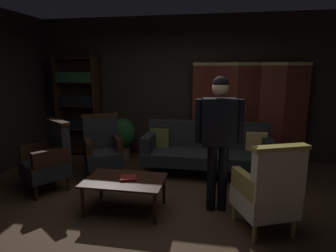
{
  "coord_description": "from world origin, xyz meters",
  "views": [
    {
      "loc": [
        0.73,
        -3.25,
        1.79
      ],
      "look_at": [
        0.0,
        0.8,
        0.95
      ],
      "focal_mm": 30.23,
      "sensor_mm": 36.0,
      "label": 1
    }
  ],
  "objects_px": {
    "armchair_wing_right": "(102,148)",
    "book_red_leather": "(128,178)",
    "folding_screen": "(248,112)",
    "velvet_couch": "(206,148)",
    "standing_figure": "(219,132)",
    "bookshelf": "(79,103)",
    "potted_plant": "(122,136)",
    "armchair_gilt_accent": "(268,191)",
    "coffee_table": "(125,183)",
    "armchair_wing_left": "(49,158)"
  },
  "relations": [
    {
      "from": "armchair_wing_right",
      "to": "book_red_leather",
      "type": "distance_m",
      "value": 1.32
    },
    {
      "from": "folding_screen",
      "to": "velvet_couch",
      "type": "xyz_separation_m",
      "value": [
        -0.73,
        -0.76,
        -0.53
      ]
    },
    {
      "from": "standing_figure",
      "to": "book_red_leather",
      "type": "bearing_deg",
      "value": -169.22
    },
    {
      "from": "bookshelf",
      "to": "potted_plant",
      "type": "bearing_deg",
      "value": -13.22
    },
    {
      "from": "folding_screen",
      "to": "book_red_leather",
      "type": "distance_m",
      "value": 2.83
    },
    {
      "from": "standing_figure",
      "to": "armchair_gilt_accent",
      "type": "bearing_deg",
      "value": -37.78
    },
    {
      "from": "folding_screen",
      "to": "potted_plant",
      "type": "bearing_deg",
      "value": -173.89
    },
    {
      "from": "coffee_table",
      "to": "armchair_wing_right",
      "type": "bearing_deg",
      "value": 125.14
    },
    {
      "from": "velvet_couch",
      "to": "coffee_table",
      "type": "xyz_separation_m",
      "value": [
        -0.95,
        -1.5,
        -0.08
      ]
    },
    {
      "from": "armchair_gilt_accent",
      "to": "armchair_wing_left",
      "type": "height_order",
      "value": "same"
    },
    {
      "from": "velvet_couch",
      "to": "armchair_wing_right",
      "type": "xyz_separation_m",
      "value": [
        -1.7,
        -0.43,
        0.04
      ]
    },
    {
      "from": "bookshelf",
      "to": "book_red_leather",
      "type": "xyz_separation_m",
      "value": [
        1.79,
        -2.22,
        -0.64
      ]
    },
    {
      "from": "armchair_wing_left",
      "to": "potted_plant",
      "type": "xyz_separation_m",
      "value": [
        0.59,
        1.59,
        -0.01
      ]
    },
    {
      "from": "velvet_couch",
      "to": "armchair_wing_right",
      "type": "bearing_deg",
      "value": -165.74
    },
    {
      "from": "armchair_wing_right",
      "to": "coffee_table",
      "type": "bearing_deg",
      "value": -54.86
    },
    {
      "from": "armchair_gilt_accent",
      "to": "potted_plant",
      "type": "bearing_deg",
      "value": 137.77
    },
    {
      "from": "bookshelf",
      "to": "armchair_wing_left",
      "type": "xyz_separation_m",
      "value": [
        0.43,
        -1.83,
        -0.59
      ]
    },
    {
      "from": "bookshelf",
      "to": "armchair_wing_right",
      "type": "relative_size",
      "value": 1.97
    },
    {
      "from": "bookshelf",
      "to": "armchair_gilt_accent",
      "type": "relative_size",
      "value": 1.97
    },
    {
      "from": "velvet_couch",
      "to": "armchair_gilt_accent",
      "type": "xyz_separation_m",
      "value": [
        0.74,
        -1.7,
        0.04
      ]
    },
    {
      "from": "folding_screen",
      "to": "armchair_wing_right",
      "type": "relative_size",
      "value": 2.04
    },
    {
      "from": "armchair_wing_left",
      "to": "bookshelf",
      "type": "bearing_deg",
      "value": 103.33
    },
    {
      "from": "armchair_wing_right",
      "to": "book_red_leather",
      "type": "height_order",
      "value": "armchair_wing_right"
    },
    {
      "from": "velvet_couch",
      "to": "armchair_wing_right",
      "type": "height_order",
      "value": "armchair_wing_right"
    },
    {
      "from": "armchair_wing_left",
      "to": "book_red_leather",
      "type": "xyz_separation_m",
      "value": [
        1.36,
        -0.4,
        -0.06
      ]
    },
    {
      "from": "standing_figure",
      "to": "book_red_leather",
      "type": "height_order",
      "value": "standing_figure"
    },
    {
      "from": "folding_screen",
      "to": "armchair_gilt_accent",
      "type": "bearing_deg",
      "value": -89.81
    },
    {
      "from": "potted_plant",
      "to": "velvet_couch",
      "type": "bearing_deg",
      "value": -16.66
    },
    {
      "from": "armchair_wing_left",
      "to": "armchair_wing_right",
      "type": "bearing_deg",
      "value": 49.06
    },
    {
      "from": "folding_screen",
      "to": "armchair_wing_left",
      "type": "relative_size",
      "value": 2.04
    },
    {
      "from": "velvet_couch",
      "to": "armchair_gilt_accent",
      "type": "height_order",
      "value": "armchair_gilt_accent"
    },
    {
      "from": "book_red_leather",
      "to": "folding_screen",
      "type": "bearing_deg",
      "value": 53.79
    },
    {
      "from": "coffee_table",
      "to": "armchair_wing_right",
      "type": "distance_m",
      "value": 1.31
    },
    {
      "from": "armchair_wing_left",
      "to": "armchair_wing_right",
      "type": "xyz_separation_m",
      "value": [
        0.57,
        0.65,
        0.0
      ]
    },
    {
      "from": "velvet_couch",
      "to": "armchair_wing_left",
      "type": "relative_size",
      "value": 2.04
    },
    {
      "from": "armchair_wing_left",
      "to": "book_red_leather",
      "type": "height_order",
      "value": "armchair_wing_left"
    },
    {
      "from": "coffee_table",
      "to": "standing_figure",
      "type": "bearing_deg",
      "value": 11.21
    },
    {
      "from": "armchair_gilt_accent",
      "to": "armchair_wing_right",
      "type": "bearing_deg",
      "value": 152.67
    },
    {
      "from": "folding_screen",
      "to": "velvet_couch",
      "type": "bearing_deg",
      "value": -133.91
    },
    {
      "from": "velvet_couch",
      "to": "coffee_table",
      "type": "distance_m",
      "value": 1.78
    },
    {
      "from": "armchair_wing_right",
      "to": "folding_screen",
      "type": "bearing_deg",
      "value": 26.12
    },
    {
      "from": "bookshelf",
      "to": "armchair_wing_left",
      "type": "distance_m",
      "value": 1.97
    },
    {
      "from": "velvet_couch",
      "to": "armchair_gilt_accent",
      "type": "bearing_deg",
      "value": -66.39
    },
    {
      "from": "velvet_couch",
      "to": "armchair_wing_left",
      "type": "bearing_deg",
      "value": -154.45
    },
    {
      "from": "folding_screen",
      "to": "standing_figure",
      "type": "xyz_separation_m",
      "value": [
        -0.54,
        -2.03,
        0.04
      ]
    },
    {
      "from": "standing_figure",
      "to": "potted_plant",
      "type": "relative_size",
      "value": 2.05
    },
    {
      "from": "standing_figure",
      "to": "armchair_wing_left",
      "type": "bearing_deg",
      "value": 175.64
    },
    {
      "from": "armchair_wing_right",
      "to": "potted_plant",
      "type": "xyz_separation_m",
      "value": [
        0.02,
        0.94,
        -0.01
      ]
    },
    {
      "from": "velvet_couch",
      "to": "standing_figure",
      "type": "bearing_deg",
      "value": -81.3
    },
    {
      "from": "armchair_wing_right",
      "to": "potted_plant",
      "type": "distance_m",
      "value": 0.94
    }
  ]
}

